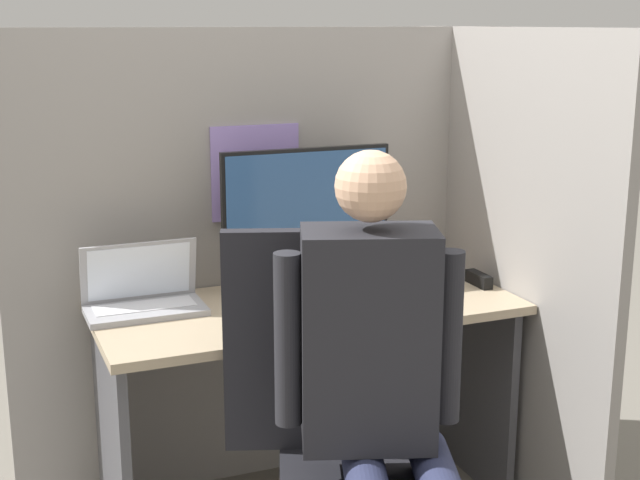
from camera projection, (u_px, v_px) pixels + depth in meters
name	position (u px, v px, depth m)	size (l,w,h in m)	color
cubicle_panel_back	(274.00, 259.00, 3.19)	(1.87, 0.05, 1.62)	gray
cubicle_panel_right	(503.00, 266.00, 3.10)	(0.04, 1.23, 1.62)	gray
desk	(307.00, 358.00, 2.96)	(1.37, 0.60, 0.74)	tan
paper_box	(308.00, 281.00, 3.05)	(0.34, 0.21, 0.06)	white
monitor	(307.00, 207.00, 2.99)	(0.59, 0.19, 0.43)	black
laptop	(144.00, 298.00, 2.82)	(0.37, 0.21, 0.22)	#99999E
mouse	(262.00, 317.00, 2.71)	(0.06, 0.05, 0.04)	silver
stapler	(479.00, 279.00, 3.11)	(0.04, 0.13, 0.04)	black
carrot_toy	(368.00, 313.00, 2.76)	(0.04, 0.12, 0.04)	orange
office_chair	(338.00, 435.00, 2.42)	(0.59, 0.64, 1.09)	black
person	(383.00, 378.00, 2.24)	(0.46, 0.50, 1.34)	#282D4C
coffee_mug	(403.00, 270.00, 3.15)	(0.09, 0.09, 0.08)	#A3332D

